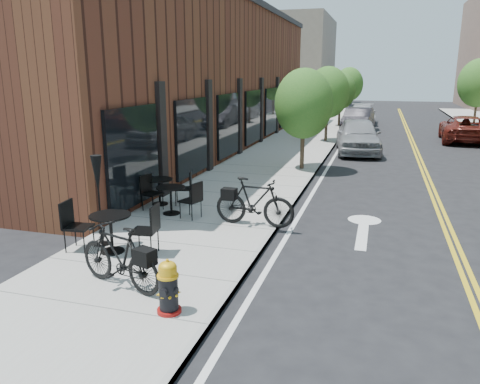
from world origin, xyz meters
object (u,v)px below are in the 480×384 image
(bistro_set_c, at_px, (159,188))
(patio_umbrella, at_px, (98,181))
(bicycle_left, at_px, (119,256))
(parked_car_far, at_px, (464,129))
(bistro_set_a, at_px, (111,228))
(parked_car_b, at_px, (358,120))
(bicycle_right, at_px, (255,202))
(bistro_set_b, at_px, (171,196))
(fire_hydrant, at_px, (168,288))
(parked_car_a, at_px, (358,136))
(parked_car_c, at_px, (362,114))

(bistro_set_c, distance_m, patio_umbrella, 3.40)
(bicycle_left, distance_m, parked_car_far, 23.61)
(bistro_set_a, relative_size, parked_car_b, 0.42)
(bicycle_right, distance_m, bistro_set_b, 2.38)
(bistro_set_a, height_order, bistro_set_b, bistro_set_a)
(bicycle_left, bearing_deg, parked_car_far, 176.45)
(bistro_set_c, bearing_deg, parked_car_b, 59.12)
(fire_hydrant, height_order, bicycle_left, bicycle_left)
(bicycle_right, distance_m, parked_car_b, 21.09)
(fire_hydrant, height_order, parked_car_a, parked_car_a)
(bistro_set_b, distance_m, parked_car_b, 21.06)
(bistro_set_b, bearing_deg, bistro_set_a, -74.46)
(fire_hydrant, xyz_separation_m, parked_car_a, (1.95, 16.98, 0.29))
(bicycle_left, distance_m, patio_umbrella, 2.42)
(parked_car_b, relative_size, parked_car_c, 0.94)
(patio_umbrella, height_order, parked_car_a, patio_umbrella)
(bicycle_left, relative_size, parked_car_far, 0.36)
(fire_hydrant, relative_size, bistro_set_a, 0.44)
(parked_car_c, bearing_deg, bistro_set_a, -98.79)
(bistro_set_b, bearing_deg, fire_hydrant, -49.49)
(parked_car_b, height_order, parked_car_c, parked_car_b)
(bicycle_left, relative_size, bistro_set_c, 1.03)
(bistro_set_a, height_order, bistro_set_c, bistro_set_a)
(parked_car_a, bearing_deg, parked_car_far, 38.84)
(bistro_set_a, relative_size, parked_car_c, 0.40)
(bicycle_left, distance_m, parked_car_c, 30.30)
(parked_car_c, bearing_deg, parked_car_a, -89.61)
(bistro_set_b, distance_m, parked_car_far, 20.18)
(bicycle_right, height_order, parked_car_far, parked_car_far)
(patio_umbrella, distance_m, parked_car_c, 28.77)
(parked_car_b, bearing_deg, parked_car_far, -22.58)
(parked_car_a, distance_m, parked_car_c, 13.78)
(fire_hydrant, xyz_separation_m, patio_umbrella, (-2.66, 2.30, 0.99))
(bicycle_right, height_order, parked_car_c, parked_car_c)
(patio_umbrella, relative_size, parked_car_b, 0.42)
(bistro_set_b, relative_size, parked_car_a, 0.37)
(bicycle_right, distance_m, parked_car_c, 26.28)
(bistro_set_a, height_order, parked_car_a, parked_car_a)
(bistro_set_a, xyz_separation_m, bistro_set_b, (0.03, 2.84, -0.05))
(parked_car_b, xyz_separation_m, parked_car_far, (5.92, -3.00, -0.05))
(fire_hydrant, height_order, bistro_set_c, bistro_set_c)
(parked_car_a, distance_m, parked_car_b, 8.59)
(bicycle_left, distance_m, parked_car_a, 16.70)
(parked_car_c, height_order, parked_car_far, parked_car_far)
(bistro_set_a, bearing_deg, fire_hydrant, -48.77)
(bistro_set_b, bearing_deg, parked_car_b, 95.99)
(bicycle_left, xyz_separation_m, patio_umbrella, (-1.48, 1.73, 0.84))
(bicycle_left, bearing_deg, parked_car_b, -168.31)
(bistro_set_b, relative_size, parked_car_far, 0.35)
(bistro_set_a, relative_size, bistro_set_b, 1.09)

